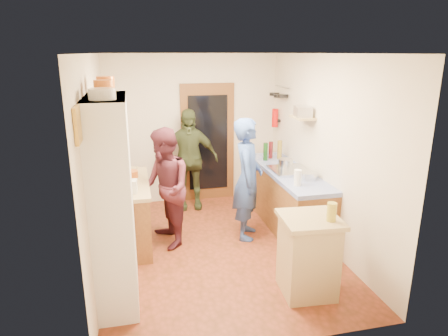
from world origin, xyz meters
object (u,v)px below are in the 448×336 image
object	(u,v)px
hutch_body	(113,201)
person_hob	(250,180)
person_left	(166,187)
person_back	(189,159)
island_base	(308,257)
right_counter_base	(286,200)

from	to	relation	value
hutch_body	person_hob	bearing A→B (deg)	29.68
person_hob	person_left	distance (m)	1.18
hutch_body	person_back	size ratio (longest dim) A/B	1.27
person_left	person_back	size ratio (longest dim) A/B	0.96
island_base	person_left	distance (m)	2.15
right_counter_base	person_left	xyz separation A→B (m)	(-1.85, -0.19, 0.41)
right_counter_base	person_hob	xyz separation A→B (m)	(-0.68, -0.26, 0.46)
person_back	person_hob	bearing A→B (deg)	-58.78
island_base	person_back	distance (m)	3.03
hutch_body	person_hob	distance (m)	2.11
hutch_body	person_left	size ratio (longest dim) A/B	1.32
right_counter_base	person_back	bearing A→B (deg)	141.01
hutch_body	person_back	world-z (taller)	hutch_body
island_base	person_left	bearing A→B (deg)	131.72
island_base	hutch_body	bearing A→B (deg)	167.26
person_left	person_back	distance (m)	1.38
hutch_body	island_base	world-z (taller)	hutch_body
right_counter_base	person_left	world-z (taller)	person_left
person_left	person_back	world-z (taller)	person_back
person_left	island_base	bearing A→B (deg)	30.83
person_back	right_counter_base	bearing A→B (deg)	-34.18
island_base	person_back	world-z (taller)	person_back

